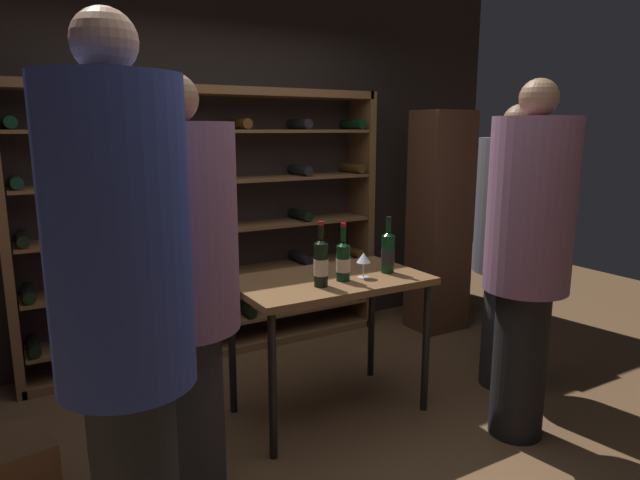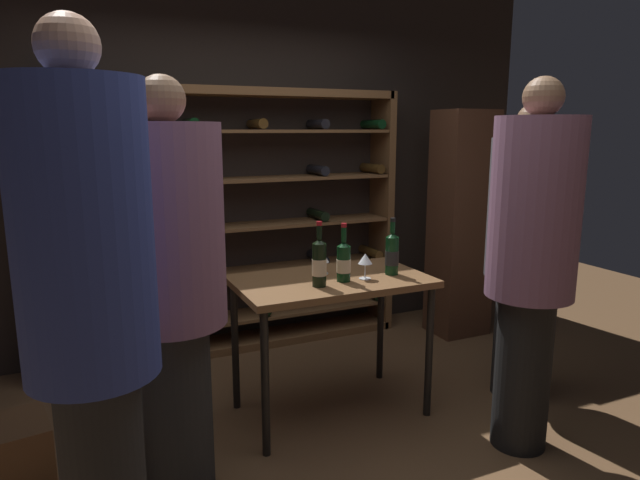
% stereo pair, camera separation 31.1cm
% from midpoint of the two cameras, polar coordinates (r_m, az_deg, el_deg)
% --- Properties ---
extents(ground_plane, '(9.62, 9.62, 0.00)m').
position_cam_midpoint_polar(ground_plane, '(3.22, -1.56, -20.55)').
color(ground_plane, brown).
extents(back_wall, '(5.45, 0.10, 2.96)m').
position_cam_midpoint_polar(back_wall, '(4.42, -13.12, 8.13)').
color(back_wall, black).
rests_on(back_wall, ground).
extents(wine_rack, '(2.76, 0.32, 2.00)m').
position_cam_midpoint_polar(wine_rack, '(4.24, -13.23, 1.53)').
color(wine_rack, brown).
rests_on(wine_rack, ground).
extents(tasting_table, '(1.12, 0.67, 0.85)m').
position_cam_midpoint_polar(tasting_table, '(3.28, -1.74, -5.49)').
color(tasting_table, brown).
rests_on(tasting_table, ground).
extents(person_guest_khaki, '(0.44, 0.44, 2.05)m').
position_cam_midpoint_polar(person_guest_khaki, '(1.92, -24.01, -6.66)').
color(person_guest_khaki, black).
rests_on(person_guest_khaki, ground).
extents(person_host_in_suit, '(0.45, 0.45, 1.96)m').
position_cam_midpoint_polar(person_host_in_suit, '(3.10, 17.95, -0.73)').
color(person_host_in_suit, black).
rests_on(person_host_in_suit, ground).
extents(person_bystander_dark_jacket, '(0.48, 0.48, 1.86)m').
position_cam_midpoint_polar(person_bystander_dark_jacket, '(3.73, 16.96, 0.24)').
color(person_bystander_dark_jacket, black).
rests_on(person_bystander_dark_jacket, ground).
extents(person_guest_blue_shirt, '(0.50, 0.50, 1.93)m').
position_cam_midpoint_polar(person_guest_blue_shirt, '(2.54, -17.40, -3.80)').
color(person_guest_blue_shirt, black).
rests_on(person_guest_blue_shirt, ground).
extents(display_cabinet, '(0.44, 0.36, 1.86)m').
position_cam_midpoint_polar(display_cabinet, '(4.77, 10.36, 1.78)').
color(display_cabinet, '#4C2D1E').
rests_on(display_cabinet, ground).
extents(wine_bottle_amber_reserve, '(0.08, 0.08, 0.34)m').
position_cam_midpoint_polar(wine_bottle_amber_reserve, '(3.35, 4.37, -1.27)').
color(wine_bottle_amber_reserve, black).
rests_on(wine_bottle_amber_reserve, tasting_table).
extents(wine_bottle_red_label, '(0.08, 0.08, 0.34)m').
position_cam_midpoint_polar(wine_bottle_red_label, '(3.16, -0.41, -2.16)').
color(wine_bottle_red_label, black).
rests_on(wine_bottle_red_label, tasting_table).
extents(wine_bottle_green_slim, '(0.08, 0.08, 0.36)m').
position_cam_midpoint_polar(wine_bottle_green_slim, '(3.05, -2.83, -2.36)').
color(wine_bottle_green_slim, black).
rests_on(wine_bottle_green_slim, tasting_table).
extents(wine_glass_stemmed_right, '(0.08, 0.08, 0.14)m').
position_cam_midpoint_polar(wine_glass_stemmed_right, '(3.32, -2.72, -1.89)').
color(wine_glass_stemmed_right, silver).
rests_on(wine_glass_stemmed_right, tasting_table).
extents(wine_glass_stemmed_center, '(0.08, 0.08, 0.15)m').
position_cam_midpoint_polar(wine_glass_stemmed_center, '(3.22, 1.75, -1.99)').
color(wine_glass_stemmed_center, silver).
rests_on(wine_glass_stemmed_center, tasting_table).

